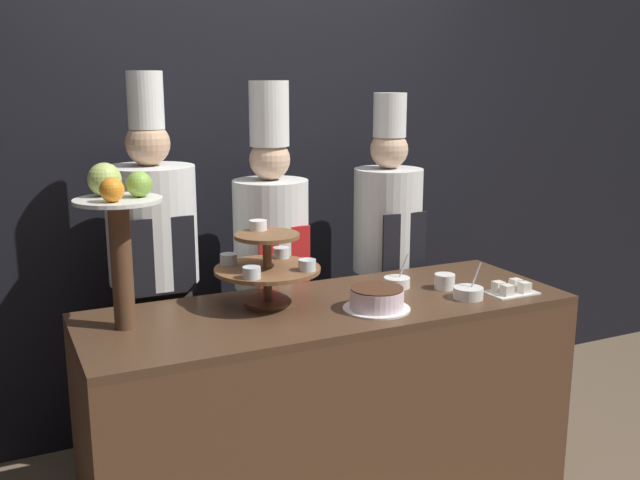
{
  "coord_description": "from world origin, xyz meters",
  "views": [
    {
      "loc": [
        -1.23,
        -2.15,
        1.77
      ],
      "look_at": [
        0.0,
        0.45,
        1.13
      ],
      "focal_mm": 40.0,
      "sensor_mm": 36.0,
      "label": 1
    }
  ],
  "objects_px": {
    "serving_bowl_near": "(468,293)",
    "cup_white": "(445,281)",
    "serving_bowl_far": "(397,282)",
    "chef_center_right": "(387,247)",
    "chef_center_left": "(271,257)",
    "fruit_pedestal": "(118,218)",
    "cake_round": "(377,299)",
    "tiered_stand": "(267,264)",
    "cake_square_tray": "(511,289)",
    "chef_left": "(154,265)"
  },
  "relations": [
    {
      "from": "serving_bowl_far",
      "to": "chef_center_left",
      "type": "relative_size",
      "value": 0.08
    },
    {
      "from": "tiered_stand",
      "to": "chef_left",
      "type": "height_order",
      "value": "chef_left"
    },
    {
      "from": "fruit_pedestal",
      "to": "cake_square_tray",
      "type": "height_order",
      "value": "fruit_pedestal"
    },
    {
      "from": "fruit_pedestal",
      "to": "cake_square_tray",
      "type": "distance_m",
      "value": 1.66
    },
    {
      "from": "chef_left",
      "to": "cake_round",
      "type": "bearing_deg",
      "value": -44.24
    },
    {
      "from": "tiered_stand",
      "to": "serving_bowl_near",
      "type": "distance_m",
      "value": 0.85
    },
    {
      "from": "tiered_stand",
      "to": "chef_left",
      "type": "bearing_deg",
      "value": 128.13
    },
    {
      "from": "fruit_pedestal",
      "to": "serving_bowl_far",
      "type": "distance_m",
      "value": 1.25
    },
    {
      "from": "tiered_stand",
      "to": "chef_center_right",
      "type": "height_order",
      "value": "chef_center_right"
    },
    {
      "from": "serving_bowl_near",
      "to": "chef_center_left",
      "type": "height_order",
      "value": "chef_center_left"
    },
    {
      "from": "cake_round",
      "to": "chef_left",
      "type": "xyz_separation_m",
      "value": [
        -0.73,
        0.71,
        0.05
      ]
    },
    {
      "from": "cup_white",
      "to": "serving_bowl_far",
      "type": "distance_m",
      "value": 0.21
    },
    {
      "from": "cup_white",
      "to": "chef_center_right",
      "type": "bearing_deg",
      "value": 85.02
    },
    {
      "from": "cake_round",
      "to": "chef_center_left",
      "type": "height_order",
      "value": "chef_center_left"
    },
    {
      "from": "fruit_pedestal",
      "to": "chef_center_left",
      "type": "relative_size",
      "value": 0.34
    },
    {
      "from": "chef_center_right",
      "to": "cake_square_tray",
      "type": "bearing_deg",
      "value": -77.38
    },
    {
      "from": "fruit_pedestal",
      "to": "chef_left",
      "type": "xyz_separation_m",
      "value": [
        0.22,
        0.48,
        -0.32
      ]
    },
    {
      "from": "serving_bowl_near",
      "to": "fruit_pedestal",
      "type": "bearing_deg",
      "value": 169.4
    },
    {
      "from": "cup_white",
      "to": "serving_bowl_far",
      "type": "relative_size",
      "value": 0.61
    },
    {
      "from": "cake_square_tray",
      "to": "chef_center_right",
      "type": "bearing_deg",
      "value": 102.62
    },
    {
      "from": "fruit_pedestal",
      "to": "serving_bowl_near",
      "type": "xyz_separation_m",
      "value": [
        1.37,
        -0.26,
        -0.39
      ]
    },
    {
      "from": "serving_bowl_far",
      "to": "chef_center_right",
      "type": "xyz_separation_m",
      "value": [
        0.23,
        0.47,
        0.04
      ]
    },
    {
      "from": "fruit_pedestal",
      "to": "chef_left",
      "type": "distance_m",
      "value": 0.62
    },
    {
      "from": "serving_bowl_far",
      "to": "tiered_stand",
      "type": "bearing_deg",
      "value": 178.4
    },
    {
      "from": "cake_square_tray",
      "to": "chef_center_left",
      "type": "xyz_separation_m",
      "value": [
        -0.81,
        0.76,
        0.05
      ]
    },
    {
      "from": "cake_round",
      "to": "tiered_stand",
      "type": "bearing_deg",
      "value": 145.7
    },
    {
      "from": "fruit_pedestal",
      "to": "cake_round",
      "type": "xyz_separation_m",
      "value": [
        0.95,
        -0.22,
        -0.37
      ]
    },
    {
      "from": "chef_center_right",
      "to": "tiered_stand",
      "type": "bearing_deg",
      "value": -151.37
    },
    {
      "from": "tiered_stand",
      "to": "chef_center_left",
      "type": "xyz_separation_m",
      "value": [
        0.2,
        0.46,
        -0.1
      ]
    },
    {
      "from": "tiered_stand",
      "to": "cake_round",
      "type": "distance_m",
      "value": 0.46
    },
    {
      "from": "fruit_pedestal",
      "to": "cup_white",
      "type": "relative_size",
      "value": 6.75
    },
    {
      "from": "chef_center_right",
      "to": "cake_round",
      "type": "bearing_deg",
      "value": -123.45
    },
    {
      "from": "cup_white",
      "to": "cake_square_tray",
      "type": "distance_m",
      "value": 0.28
    },
    {
      "from": "serving_bowl_near",
      "to": "chef_center_left",
      "type": "xyz_separation_m",
      "value": [
        -0.59,
        0.74,
        0.05
      ]
    },
    {
      "from": "chef_center_right",
      "to": "chef_center_left",
      "type": "bearing_deg",
      "value": 179.99
    },
    {
      "from": "tiered_stand",
      "to": "cup_white",
      "type": "xyz_separation_m",
      "value": [
        0.79,
        -0.12,
        -0.14
      ]
    },
    {
      "from": "cup_white",
      "to": "fruit_pedestal",
      "type": "bearing_deg",
      "value": 176.02
    },
    {
      "from": "serving_bowl_far",
      "to": "cup_white",
      "type": "bearing_deg",
      "value": -30.72
    },
    {
      "from": "serving_bowl_near",
      "to": "tiered_stand",
      "type": "bearing_deg",
      "value": 160.18
    },
    {
      "from": "tiered_stand",
      "to": "cake_round",
      "type": "xyz_separation_m",
      "value": [
        0.37,
        -0.25,
        -0.13
      ]
    },
    {
      "from": "tiered_stand",
      "to": "chef_center_right",
      "type": "relative_size",
      "value": 0.25
    },
    {
      "from": "cup_white",
      "to": "cake_square_tray",
      "type": "relative_size",
      "value": 0.43
    },
    {
      "from": "fruit_pedestal",
      "to": "chef_left",
      "type": "relative_size",
      "value": 0.34
    },
    {
      "from": "serving_bowl_near",
      "to": "chef_left",
      "type": "relative_size",
      "value": 0.08
    },
    {
      "from": "serving_bowl_near",
      "to": "serving_bowl_far",
      "type": "height_order",
      "value": "serving_bowl_near"
    },
    {
      "from": "cake_square_tray",
      "to": "chef_center_left",
      "type": "distance_m",
      "value": 1.11
    },
    {
      "from": "fruit_pedestal",
      "to": "chef_center_right",
      "type": "height_order",
      "value": "chef_center_right"
    },
    {
      "from": "serving_bowl_near",
      "to": "cup_white",
      "type": "bearing_deg",
      "value": 92.25
    },
    {
      "from": "serving_bowl_far",
      "to": "chef_center_left",
      "type": "distance_m",
      "value": 0.63
    },
    {
      "from": "serving_bowl_far",
      "to": "chef_center_right",
      "type": "height_order",
      "value": "chef_center_right"
    }
  ]
}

